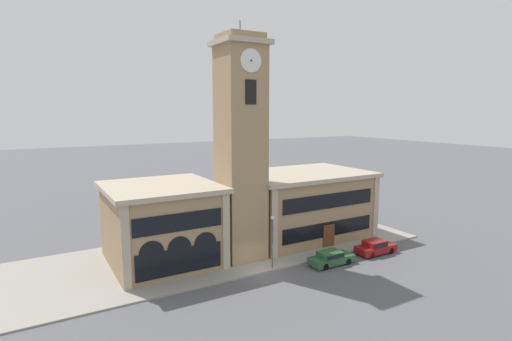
% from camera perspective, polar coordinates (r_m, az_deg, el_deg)
% --- Properties ---
extents(ground_plane, '(300.00, 300.00, 0.00)m').
position_cam_1_polar(ground_plane, '(37.38, 1.21, -14.48)').
color(ground_plane, '#56565B').
extents(sidewalk_kerb, '(41.69, 14.36, 0.15)m').
position_cam_1_polar(sidewalk_kerb, '(43.22, -3.84, -11.15)').
color(sidewalk_kerb, gray).
rests_on(sidewalk_kerb, ground_plane).
extents(clock_tower, '(4.65, 4.65, 22.83)m').
position_cam_1_polar(clock_tower, '(38.47, -2.19, 2.95)').
color(clock_tower, '#9E7F5B').
rests_on(clock_tower, ground_plane).
extents(town_hall_left_wing, '(10.33, 10.58, 7.66)m').
position_cam_1_polar(town_hall_left_wing, '(39.80, -13.29, -7.38)').
color(town_hall_left_wing, '#9E7F5B').
rests_on(town_hall_left_wing, ground_plane).
extents(town_hall_right_wing, '(15.27, 10.58, 7.59)m').
position_cam_1_polar(town_hall_right_wing, '(47.15, 6.50, -4.77)').
color(town_hall_right_wing, '#9E7F5B').
rests_on(town_hall_right_wing, ground_plane).
extents(parked_car_near, '(4.49, 1.88, 1.32)m').
position_cam_1_polar(parked_car_near, '(39.73, 10.65, -12.13)').
color(parked_car_near, '#285633').
rests_on(parked_car_near, ground_plane).
extents(parked_car_mid, '(4.36, 1.89, 1.43)m').
position_cam_1_polar(parked_car_mid, '(43.63, 16.67, -10.37)').
color(parked_car_mid, maroon).
rests_on(parked_car_mid, ground_plane).
extents(street_lamp, '(0.36, 0.36, 5.00)m').
position_cam_1_polar(street_lamp, '(37.01, 2.38, -8.95)').
color(street_lamp, '#4C4C51').
rests_on(street_lamp, sidewalk_kerb).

